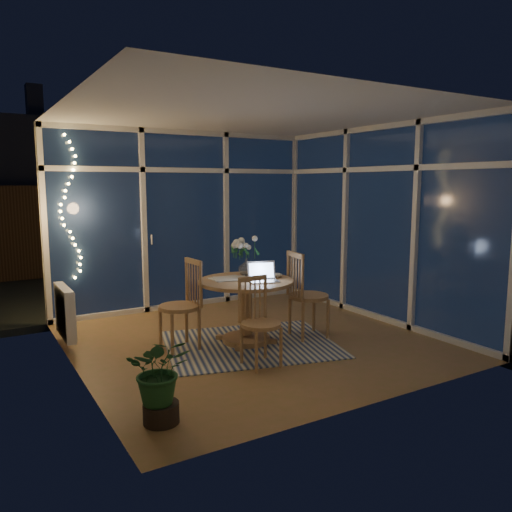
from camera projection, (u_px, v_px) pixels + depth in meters
name	position (u px, v px, depth m)	size (l,w,h in m)	color
floor	(253.00, 340.00, 5.90)	(4.00, 4.00, 0.00)	olive
ceiling	(253.00, 114.00, 5.52)	(4.00, 4.00, 0.00)	silver
wall_back	(185.00, 220.00, 7.41)	(4.00, 0.04, 2.60)	white
wall_front	(378.00, 251.00, 4.01)	(4.00, 0.04, 2.60)	white
wall_left	(70.00, 241.00, 4.70)	(0.04, 4.00, 2.60)	white
wall_right	(381.00, 224.00, 6.72)	(0.04, 4.00, 2.60)	white
window_wall_back	(186.00, 220.00, 7.38)	(4.00, 0.10, 2.60)	white
window_wall_right	(379.00, 224.00, 6.70)	(0.10, 4.00, 2.60)	white
radiator	(65.00, 312.00, 5.63)	(0.10, 0.70, 0.58)	white
fairy_lights	(70.00, 208.00, 6.44)	(0.24, 0.10, 1.85)	#F8CB63
garden_patio	(153.00, 275.00, 10.41)	(12.00, 6.00, 0.10)	black
garden_fence	(121.00, 229.00, 10.45)	(11.00, 0.08, 1.80)	#372514
neighbour_roof	(98.00, 169.00, 12.96)	(7.00, 3.00, 2.20)	#31343A
garden_shrubs	(109.00, 267.00, 8.32)	(0.90, 0.90, 0.90)	black
rug	(250.00, 344.00, 5.74)	(1.90, 1.52, 0.01)	beige
dining_table	(246.00, 311.00, 5.77)	(1.09, 1.09, 0.74)	olive
chair_left	(179.00, 305.00, 5.50)	(0.47, 0.47, 1.02)	olive
chair_right	(309.00, 294.00, 5.95)	(0.49, 0.49, 1.06)	olive
chair_front	(261.00, 322.00, 5.00)	(0.42, 0.42, 0.92)	olive
laptop	(264.00, 271.00, 5.58)	(0.32, 0.28, 0.24)	silver
flower_vase	(247.00, 267.00, 5.97)	(0.20, 0.20, 0.21)	white
bowl	(275.00, 276.00, 5.87)	(0.15, 0.15, 0.04)	white
newspapers	(227.00, 279.00, 5.74)	(0.39, 0.30, 0.01)	silver
phone	(245.00, 281.00, 5.60)	(0.11, 0.06, 0.01)	black
potted_plant	(160.00, 376.00, 3.81)	(0.54, 0.47, 0.76)	#1C4E24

